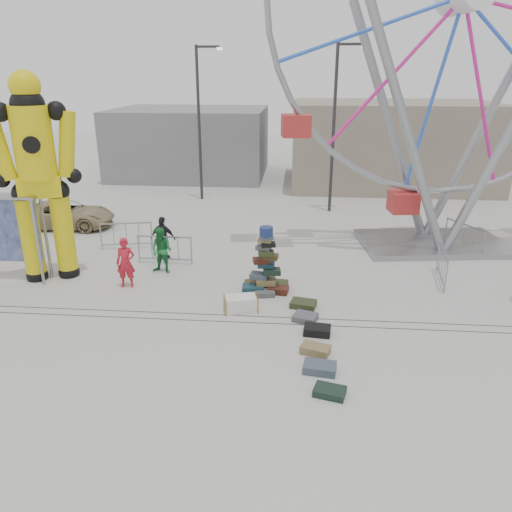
# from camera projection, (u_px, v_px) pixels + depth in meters

# --- Properties ---
(ground) EXTENTS (90.00, 90.00, 0.00)m
(ground) POSITION_uv_depth(u_px,v_px,m) (243.00, 333.00, 13.70)
(ground) COLOR #9E9E99
(ground) RESTS_ON ground
(track_line_near) EXTENTS (40.00, 0.04, 0.01)m
(track_line_near) POSITION_uv_depth(u_px,v_px,m) (246.00, 322.00, 14.26)
(track_line_near) COLOR #47443F
(track_line_near) RESTS_ON ground
(track_line_far) EXTENTS (40.00, 0.04, 0.01)m
(track_line_far) POSITION_uv_depth(u_px,v_px,m) (247.00, 316.00, 14.63)
(track_line_far) COLOR #47443F
(track_line_far) RESTS_ON ground
(building_right) EXTENTS (12.00, 8.00, 5.00)m
(building_right) POSITION_uv_depth(u_px,v_px,m) (390.00, 144.00, 30.94)
(building_right) COLOR gray
(building_right) RESTS_ON ground
(building_left) EXTENTS (10.00, 8.00, 4.40)m
(building_left) POSITION_uv_depth(u_px,v_px,m) (191.00, 142.00, 33.96)
(building_left) COLOR gray
(building_left) RESTS_ON ground
(lamp_post_right) EXTENTS (1.41, 0.25, 8.00)m
(lamp_post_right) POSITION_uv_depth(u_px,v_px,m) (336.00, 121.00, 24.02)
(lamp_post_right) COLOR #2D2D30
(lamp_post_right) RESTS_ON ground
(lamp_post_left) EXTENTS (1.41, 0.25, 8.00)m
(lamp_post_left) POSITION_uv_depth(u_px,v_px,m) (201.00, 116.00, 26.46)
(lamp_post_left) COLOR #2D2D30
(lamp_post_left) RESTS_ON ground
(suitcase_tower) EXTENTS (1.53, 1.36, 2.18)m
(suitcase_tower) POSITION_uv_depth(u_px,v_px,m) (266.00, 273.00, 16.15)
(suitcase_tower) COLOR #183A48
(suitcase_tower) RESTS_ON ground
(crash_test_dummy) EXTENTS (2.74, 1.52, 7.02)m
(crash_test_dummy) POSITION_uv_depth(u_px,v_px,m) (38.00, 172.00, 16.10)
(crash_test_dummy) COLOR black
(crash_test_dummy) RESTS_ON ground
(ferris_wheel) EXTENTS (13.94, 4.17, 16.28)m
(ferris_wheel) POSITION_uv_depth(u_px,v_px,m) (460.00, 33.00, 17.71)
(ferris_wheel) COLOR gray
(ferris_wheel) RESTS_ON ground
(steamer_trunk) EXTENTS (1.10, 0.79, 0.46)m
(steamer_trunk) POSITION_uv_depth(u_px,v_px,m) (241.00, 304.00, 14.88)
(steamer_trunk) COLOR silver
(steamer_trunk) RESTS_ON ground
(row_case_0) EXTENTS (0.86, 0.70, 0.19)m
(row_case_0) POSITION_uv_depth(u_px,v_px,m) (303.00, 304.00, 15.18)
(row_case_0) COLOR #2F3A1D
(row_case_0) RESTS_ON ground
(row_case_1) EXTENTS (0.80, 0.74, 0.18)m
(row_case_1) POSITION_uv_depth(u_px,v_px,m) (305.00, 317.00, 14.36)
(row_case_1) COLOR #55565C
(row_case_1) RESTS_ON ground
(row_case_2) EXTENTS (0.77, 0.57, 0.23)m
(row_case_2) POSITION_uv_depth(u_px,v_px,m) (317.00, 330.00, 13.60)
(row_case_2) COLOR black
(row_case_2) RESTS_ON ground
(row_case_3) EXTENTS (0.82, 0.65, 0.22)m
(row_case_3) POSITION_uv_depth(u_px,v_px,m) (315.00, 349.00, 12.67)
(row_case_3) COLOR olive
(row_case_3) RESTS_ON ground
(row_case_4) EXTENTS (0.84, 0.61, 0.21)m
(row_case_4) POSITION_uv_depth(u_px,v_px,m) (320.00, 368.00, 11.90)
(row_case_4) COLOR #445161
(row_case_4) RESTS_ON ground
(row_case_5) EXTENTS (0.79, 0.64, 0.17)m
(row_case_5) POSITION_uv_depth(u_px,v_px,m) (330.00, 392.00, 11.05)
(row_case_5) COLOR black
(row_case_5) RESTS_ON ground
(barricade_dummy_a) EXTENTS (1.95, 0.63, 1.10)m
(barricade_dummy_a) POSITION_uv_depth(u_px,v_px,m) (15.00, 242.00, 19.20)
(barricade_dummy_a) COLOR gray
(barricade_dummy_a) RESTS_ON ground
(barricade_dummy_b) EXTENTS (1.98, 0.51, 1.10)m
(barricade_dummy_b) POSITION_uv_depth(u_px,v_px,m) (126.00, 235.00, 20.03)
(barricade_dummy_b) COLOR gray
(barricade_dummy_b) RESTS_ON ground
(barricade_dummy_c) EXTENTS (2.00, 0.15, 1.10)m
(barricade_dummy_c) POSITION_uv_depth(u_px,v_px,m) (165.00, 250.00, 18.43)
(barricade_dummy_c) COLOR gray
(barricade_dummy_c) RESTS_ON ground
(barricade_wheel_front) EXTENTS (0.35, 2.00, 1.10)m
(barricade_wheel_front) POSITION_uv_depth(u_px,v_px,m) (442.00, 266.00, 16.88)
(barricade_wheel_front) COLOR gray
(barricade_wheel_front) RESTS_ON ground
(barricade_wheel_back) EXTENTS (1.02, 1.82, 1.10)m
(barricade_wheel_back) POSITION_uv_depth(u_px,v_px,m) (464.00, 237.00, 19.85)
(barricade_wheel_back) COLOR gray
(barricade_wheel_back) RESTS_ON ground
(pedestrian_red) EXTENTS (0.66, 0.48, 1.69)m
(pedestrian_red) POSITION_uv_depth(u_px,v_px,m) (126.00, 263.00, 16.36)
(pedestrian_red) COLOR red
(pedestrian_red) RESTS_ON ground
(pedestrian_green) EXTENTS (0.94, 0.82, 1.65)m
(pedestrian_green) POSITION_uv_depth(u_px,v_px,m) (162.00, 250.00, 17.54)
(pedestrian_green) COLOR #1C7133
(pedestrian_green) RESTS_ON ground
(pedestrian_black) EXTENTS (1.02, 0.55, 1.66)m
(pedestrian_black) POSITION_uv_depth(u_px,v_px,m) (163.00, 238.00, 18.82)
(pedestrian_black) COLOR black
(pedestrian_black) RESTS_ON ground
(parked_suv) EXTENTS (4.40, 2.12, 1.21)m
(parked_suv) POSITION_uv_depth(u_px,v_px,m) (65.00, 214.00, 22.75)
(parked_suv) COLOR #9C8A64
(parked_suv) RESTS_ON ground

